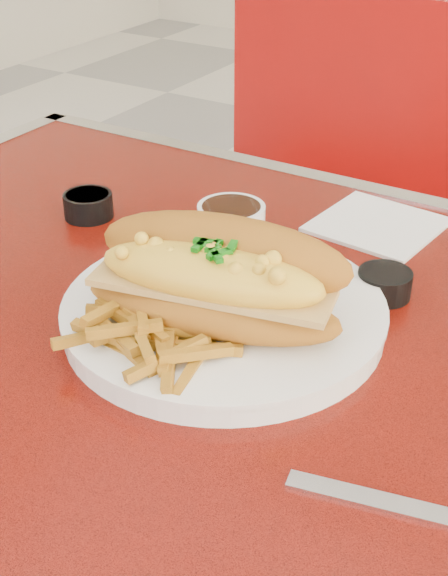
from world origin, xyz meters
The scene contains 9 objects.
diner_table centered at (0.00, 0.00, 0.61)m, with size 1.23×0.83×0.77m.
dinner_plate centered at (-0.05, 0.03, 0.78)m, with size 0.32×0.32×0.02m.
mac_hoagie centered at (-0.05, 0.00, 0.84)m, with size 0.26×0.16×0.11m.
fries_pile centered at (-0.07, -0.05, 0.81)m, with size 0.12×0.11×0.04m, color #BC8220, non-canonical shape.
fork centered at (-0.02, -0.02, 0.79)m, with size 0.08×0.12×0.00m.
gravy_ramekin centered at (-0.14, 0.18, 0.79)m, with size 0.10×0.10×0.04m.
sauce_cup_left centered at (-0.32, 0.14, 0.79)m, with size 0.08×0.08×0.03m.
sauce_cup_right centered at (0.05, 0.16, 0.79)m, with size 0.07×0.07×0.03m.
paper_napkin centered at (-0.01, 0.30, 0.77)m, with size 0.13×0.13×0.00m, color white.
Camera 1 is at (0.28, -0.52, 1.19)m, focal length 50.00 mm.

